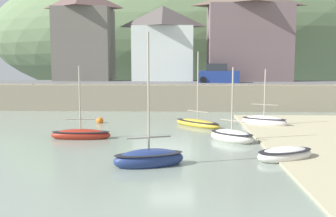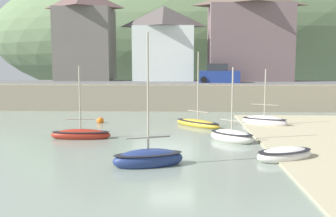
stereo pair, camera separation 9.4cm
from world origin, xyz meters
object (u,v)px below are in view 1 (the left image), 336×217
waterfront_building_centre (163,43)px  sailboat_blue_trim (232,136)px  sailboat_far_left (149,158)px  dinghy_open_wooden (264,121)px  waterfront_building_left (84,34)px  church_with_spire (247,13)px  rowboat_small_beached (81,134)px  motorboat_with_cabin (285,155)px  parked_car_near_slipway (218,75)px  fishing_boat_green (197,123)px  mooring_buoy (100,121)px  waterfront_building_right (248,34)px

waterfront_building_centre → sailboat_blue_trim: size_ratio=1.86×
sailboat_far_left → dinghy_open_wooden: (7.37, 11.11, -0.02)m
waterfront_building_left → sailboat_blue_trim: (14.00, -22.59, -7.32)m
church_with_spire → rowboat_small_beached: church_with_spire is taller
motorboat_with_cabin → sailboat_blue_trim: (-1.97, 4.25, 0.04)m
parked_car_near_slipway → motorboat_with_cabin: bearing=-83.7°
motorboat_with_cabin → dinghy_open_wooden: dinghy_open_wooden is taller
waterfront_building_left → sailboat_blue_trim: size_ratio=2.28×
rowboat_small_beached → sailboat_blue_trim: size_ratio=1.01×
church_with_spire → dinghy_open_wooden: 23.38m
sailboat_blue_trim → parked_car_near_slipway: (0.85, 18.09, 2.91)m
dinghy_open_wooden → sailboat_blue_trim: size_ratio=0.95×
sailboat_far_left → fishing_boat_green: (2.59, 10.74, -0.10)m
sailboat_far_left → mooring_buoy: bearing=93.0°
sailboat_far_left → mooring_buoy: 12.79m
waterfront_building_centre → mooring_buoy: 17.92m
waterfront_building_centre → mooring_buoy: size_ratio=15.64×
church_with_spire → fishing_boat_green: 24.60m
sailboat_blue_trim → waterfront_building_left: bearing=161.8°
motorboat_with_cabin → mooring_buoy: motorboat_with_cabin is taller
sailboat_blue_trim → parked_car_near_slipway: bearing=127.3°
church_with_spire → rowboat_small_beached: 31.29m
waterfront_building_right → mooring_buoy: bearing=-129.9°
rowboat_small_beached → sailboat_far_left: bearing=-54.1°
church_with_spire → motorboat_with_cabin: bearing=-95.5°
motorboat_with_cabin → parked_car_near_slipway: bearing=68.0°
waterfront_building_left → waterfront_building_right: (18.55, 0.00, -0.00)m
sailboat_far_left → parked_car_near_slipway: 24.36m
fishing_boat_green → church_with_spire: bearing=115.9°
sailboat_far_left → rowboat_small_beached: bearing=109.1°
waterfront_building_left → church_with_spire: bearing=11.9°
church_with_spire → mooring_buoy: 26.61m
mooring_buoy → waterfront_building_left: bearing=107.1°
fishing_boat_green → mooring_buoy: fishing_boat_green is taller
parked_car_near_slipway → sailboat_blue_trim: bearing=-89.2°
waterfront_building_left → motorboat_with_cabin: bearing=-59.3°
motorboat_with_cabin → sailboat_blue_trim: size_ratio=0.73×
church_with_spire → parked_car_near_slipway: size_ratio=3.69×
sailboat_far_left → fishing_boat_green: 11.05m
waterfront_building_centre → parked_car_near_slipway: size_ratio=1.99×
waterfront_building_right → sailboat_blue_trim: (-4.55, -22.59, -7.32)m
waterfront_building_centre → rowboat_small_beached: bearing=-100.1°
motorboat_with_cabin → waterfront_building_left: bearing=95.9°
waterfront_building_right → church_with_spire: size_ratio=0.66×
waterfront_building_left → parked_car_near_slipway: (14.85, -4.50, -4.40)m
waterfront_building_right → waterfront_building_centre: bearing=180.0°
waterfront_building_left → fishing_boat_green: (12.23, -17.38, -7.38)m
waterfront_building_centre → waterfront_building_right: 9.62m
waterfront_building_left → mooring_buoy: 18.52m
waterfront_building_left → rowboat_small_beached: waterfront_building_left is taller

